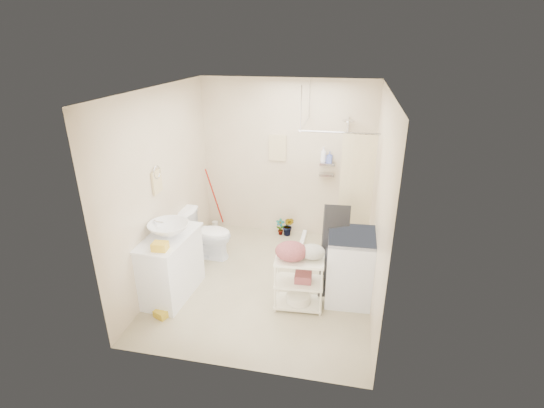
% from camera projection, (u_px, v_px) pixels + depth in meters
% --- Properties ---
extents(floor, '(3.20, 3.20, 0.00)m').
position_uv_depth(floor, '(266.00, 281.00, 5.51)').
color(floor, tan).
rests_on(floor, ground).
extents(ceiling, '(2.80, 3.20, 0.04)m').
position_uv_depth(ceiling, '(265.00, 89.00, 4.50)').
color(ceiling, silver).
rests_on(ceiling, ground).
extents(wall_back, '(2.80, 0.04, 2.60)m').
position_uv_depth(wall_back, '(287.00, 160.00, 6.45)').
color(wall_back, beige).
rests_on(wall_back, ground).
extents(wall_front, '(2.80, 0.04, 2.60)m').
position_uv_depth(wall_front, '(228.00, 258.00, 3.56)').
color(wall_front, beige).
rests_on(wall_front, ground).
extents(wall_left, '(0.04, 3.20, 2.60)m').
position_uv_depth(wall_left, '(164.00, 187.00, 5.26)').
color(wall_left, beige).
rests_on(wall_left, ground).
extents(wall_right, '(0.04, 3.20, 2.60)m').
position_uv_depth(wall_right, '(379.00, 203.00, 4.75)').
color(wall_right, beige).
rests_on(wall_right, ground).
extents(vanity, '(0.61, 1.01, 0.85)m').
position_uv_depth(vanity, '(170.00, 265.00, 5.09)').
color(vanity, white).
rests_on(vanity, ground).
extents(sink, '(0.58, 0.58, 0.18)m').
position_uv_depth(sink, '(169.00, 230.00, 4.89)').
color(sink, white).
rests_on(sink, vanity).
extents(counter_basket, '(0.18, 0.15, 0.10)m').
position_uv_depth(counter_basket, '(160.00, 246.00, 4.58)').
color(counter_basket, gold).
rests_on(counter_basket, vanity).
extents(floor_basket, '(0.28, 0.25, 0.13)m').
position_uv_depth(floor_basket, '(161.00, 313.00, 4.78)').
color(floor_basket, gold).
rests_on(floor_basket, ground).
extents(toilet, '(0.76, 0.45, 0.77)m').
position_uv_depth(toilet, '(207.00, 234.00, 6.01)').
color(toilet, white).
rests_on(toilet, ground).
extents(mop, '(0.13, 0.13, 1.11)m').
position_uv_depth(mop, '(214.00, 198.00, 6.88)').
color(mop, '#9F0D04').
rests_on(mop, ground).
extents(potted_plant_a, '(0.16, 0.12, 0.29)m').
position_uv_depth(potted_plant_a, '(280.00, 227.00, 6.77)').
color(potted_plant_a, '#985530').
rests_on(potted_plant_a, ground).
extents(potted_plant_b, '(0.23, 0.20, 0.35)m').
position_uv_depth(potted_plant_b, '(288.00, 226.00, 6.73)').
color(potted_plant_b, brown).
rests_on(potted_plant_b, ground).
extents(hanging_towel, '(0.28, 0.03, 0.42)m').
position_uv_depth(hanging_towel, '(278.00, 148.00, 6.38)').
color(hanging_towel, beige).
rests_on(hanging_towel, wall_back).
extents(towel_ring, '(0.04, 0.22, 0.34)m').
position_uv_depth(towel_ring, '(157.00, 180.00, 5.01)').
color(towel_ring, '#DAC385').
rests_on(towel_ring, wall_left).
extents(tp_holder, '(0.08, 0.12, 0.14)m').
position_uv_depth(tp_holder, '(172.00, 225.00, 5.52)').
color(tp_holder, white).
rests_on(tp_holder, wall_left).
extents(shower, '(1.10, 1.10, 2.10)m').
position_uv_depth(shower, '(336.00, 190.00, 5.89)').
color(shower, white).
rests_on(shower, ground).
extents(shampoo_bottle_a, '(0.12, 0.12, 0.25)m').
position_uv_depth(shampoo_bottle_a, '(323.00, 155.00, 6.23)').
color(shampoo_bottle_a, white).
rests_on(shampoo_bottle_a, shower).
extents(shampoo_bottle_b, '(0.09, 0.09, 0.18)m').
position_uv_depth(shampoo_bottle_b, '(330.00, 157.00, 6.21)').
color(shampoo_bottle_b, '#5161B8').
rests_on(shampoo_bottle_b, shower).
extents(washing_machine, '(0.65, 0.67, 0.91)m').
position_uv_depth(washing_machine, '(352.00, 267.00, 5.00)').
color(washing_machine, silver).
rests_on(washing_machine, ground).
extents(laundry_rack, '(0.61, 0.38, 0.82)m').
position_uv_depth(laundry_rack, '(299.00, 278.00, 4.84)').
color(laundry_rack, '#F0EACB').
rests_on(laundry_rack, ground).
extents(ironing_board, '(0.36, 0.23, 1.24)m').
position_uv_depth(ironing_board, '(334.00, 251.00, 5.05)').
color(ironing_board, black).
rests_on(ironing_board, ground).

